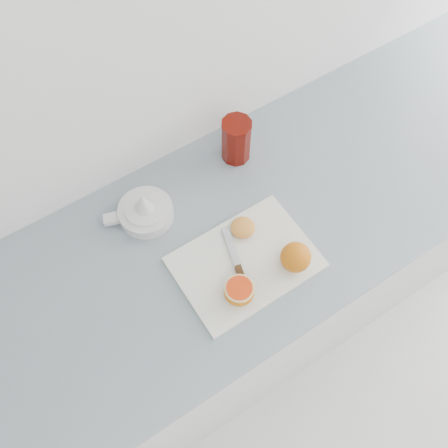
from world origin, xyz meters
The scene contains 8 objects.
counter centered at (-0.01, 1.70, 0.45)m, with size 2.35×0.64×0.89m.
cutting_board centered at (0.05, 1.60, 0.90)m, with size 0.34×0.24×0.01m, color white.
whole_orange centered at (0.15, 1.53, 0.94)m, with size 0.08×0.08×0.08m.
half_orange centered at (-0.01, 1.54, 0.92)m, with size 0.07×0.07×0.05m.
squeezed_shell centered at (0.10, 1.68, 0.92)m, with size 0.06×0.06×0.03m.
paring_knife centered at (0.02, 1.58, 0.91)m, with size 0.07×0.19×0.01m.
citrus_juicer centered at (-0.09, 1.86, 0.92)m, with size 0.18×0.14×0.10m.
red_tumbler centered at (0.22, 1.89, 0.95)m, with size 0.08×0.08×0.14m.
Camera 1 is at (-0.27, 1.20, 2.03)m, focal length 40.00 mm.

